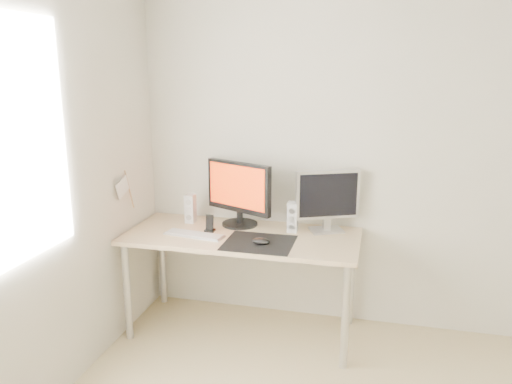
{
  "coord_description": "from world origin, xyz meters",
  "views": [
    {
      "loc": [
        -0.05,
        -1.76,
        1.84
      ],
      "look_at": [
        -0.86,
        1.48,
        1.01
      ],
      "focal_mm": 35.0,
      "sensor_mm": 36.0,
      "label": 1
    }
  ],
  "objects_px": {
    "speaker_right": "(293,217)",
    "phone_dock": "(210,226)",
    "mouse": "(261,241)",
    "keyboard": "(194,235)",
    "desk": "(242,245)",
    "second_monitor": "(328,198)",
    "speaker_left": "(190,209)",
    "main_monitor": "(239,191)"
  },
  "relations": [
    {
      "from": "mouse",
      "to": "speaker_left",
      "type": "xyz_separation_m",
      "value": [
        -0.62,
        0.35,
        0.08
      ]
    },
    {
      "from": "speaker_left",
      "to": "speaker_right",
      "type": "xyz_separation_m",
      "value": [
        0.77,
        -0.03,
        0.0
      ]
    },
    {
      "from": "second_monitor",
      "to": "phone_dock",
      "type": "relative_size",
      "value": 3.59
    },
    {
      "from": "speaker_right",
      "to": "phone_dock",
      "type": "distance_m",
      "value": 0.58
    },
    {
      "from": "desk",
      "to": "second_monitor",
      "type": "bearing_deg",
      "value": 20.52
    },
    {
      "from": "mouse",
      "to": "second_monitor",
      "type": "relative_size",
      "value": 0.27
    },
    {
      "from": "phone_dock",
      "to": "mouse",
      "type": "bearing_deg",
      "value": -23.46
    },
    {
      "from": "desk",
      "to": "keyboard",
      "type": "relative_size",
      "value": 3.7
    },
    {
      "from": "main_monitor",
      "to": "phone_dock",
      "type": "height_order",
      "value": "main_monitor"
    },
    {
      "from": "desk",
      "to": "speaker_left",
      "type": "relative_size",
      "value": 7.53
    },
    {
      "from": "speaker_left",
      "to": "keyboard",
      "type": "distance_m",
      "value": 0.32
    },
    {
      "from": "second_monitor",
      "to": "speaker_right",
      "type": "relative_size",
      "value": 2.05
    },
    {
      "from": "desk",
      "to": "second_monitor",
      "type": "xyz_separation_m",
      "value": [
        0.56,
        0.21,
        0.32
      ]
    },
    {
      "from": "main_monitor",
      "to": "speaker_right",
      "type": "height_order",
      "value": "main_monitor"
    },
    {
      "from": "keyboard",
      "to": "speaker_left",
      "type": "bearing_deg",
      "value": 115.38
    },
    {
      "from": "mouse",
      "to": "speaker_left",
      "type": "relative_size",
      "value": 0.56
    },
    {
      "from": "second_monitor",
      "to": "speaker_right",
      "type": "xyz_separation_m",
      "value": [
        -0.23,
        -0.07,
        -0.13
      ]
    },
    {
      "from": "main_monitor",
      "to": "speaker_right",
      "type": "xyz_separation_m",
      "value": [
        0.4,
        -0.05,
        -0.15
      ]
    },
    {
      "from": "mouse",
      "to": "speaker_right",
      "type": "height_order",
      "value": "speaker_right"
    },
    {
      "from": "speaker_left",
      "to": "speaker_right",
      "type": "bearing_deg",
      "value": -2.61
    },
    {
      "from": "desk",
      "to": "main_monitor",
      "type": "xyz_separation_m",
      "value": [
        -0.08,
        0.19,
        0.33
      ]
    },
    {
      "from": "mouse",
      "to": "main_monitor",
      "type": "xyz_separation_m",
      "value": [
        -0.25,
        0.36,
        0.23
      ]
    },
    {
      "from": "second_monitor",
      "to": "desk",
      "type": "bearing_deg",
      "value": -159.48
    },
    {
      "from": "keyboard",
      "to": "phone_dock",
      "type": "relative_size",
      "value": 3.57
    },
    {
      "from": "speaker_left",
      "to": "speaker_right",
      "type": "distance_m",
      "value": 0.77
    },
    {
      "from": "speaker_left",
      "to": "phone_dock",
      "type": "distance_m",
      "value": 0.28
    },
    {
      "from": "mouse",
      "to": "keyboard",
      "type": "xyz_separation_m",
      "value": [
        -0.48,
        0.07,
        -0.02
      ]
    },
    {
      "from": "mouse",
      "to": "keyboard",
      "type": "bearing_deg",
      "value": 172.11
    },
    {
      "from": "mouse",
      "to": "phone_dock",
      "type": "xyz_separation_m",
      "value": [
        -0.41,
        0.18,
        0.01
      ]
    },
    {
      "from": "desk",
      "to": "phone_dock",
      "type": "distance_m",
      "value": 0.26
    },
    {
      "from": "desk",
      "to": "speaker_right",
      "type": "relative_size",
      "value": 7.53
    },
    {
      "from": "main_monitor",
      "to": "speaker_left",
      "type": "relative_size",
      "value": 2.44
    },
    {
      "from": "main_monitor",
      "to": "keyboard",
      "type": "relative_size",
      "value": 1.2
    },
    {
      "from": "keyboard",
      "to": "mouse",
      "type": "bearing_deg",
      "value": -7.89
    },
    {
      "from": "mouse",
      "to": "desk",
      "type": "relative_size",
      "value": 0.07
    },
    {
      "from": "speaker_left",
      "to": "phone_dock",
      "type": "height_order",
      "value": "speaker_left"
    },
    {
      "from": "desk",
      "to": "second_monitor",
      "type": "distance_m",
      "value": 0.67
    },
    {
      "from": "mouse",
      "to": "speaker_right",
      "type": "distance_m",
      "value": 0.36
    },
    {
      "from": "main_monitor",
      "to": "phone_dock",
      "type": "bearing_deg",
      "value": -130.59
    },
    {
      "from": "speaker_right",
      "to": "mouse",
      "type": "bearing_deg",
      "value": -115.9
    },
    {
      "from": "speaker_right",
      "to": "keyboard",
      "type": "bearing_deg",
      "value": -158.95
    },
    {
      "from": "desk",
      "to": "main_monitor",
      "type": "bearing_deg",
      "value": 111.54
    }
  ]
}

